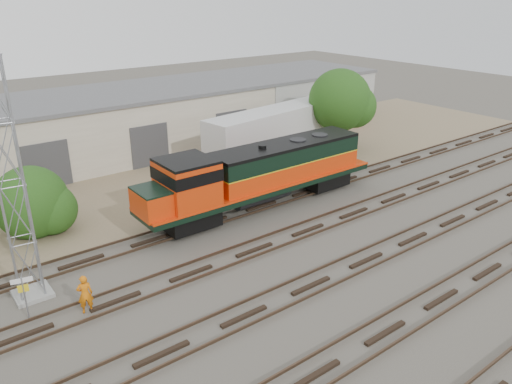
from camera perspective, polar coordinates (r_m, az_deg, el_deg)
ground at (r=26.56m, az=1.79°, el=-8.01°), size 140.00×140.00×0.00m
dirt_strip at (r=38.23m, az=-12.55°, el=1.19°), size 80.00×16.00×0.02m
tracks at (r=24.62m, az=6.28°, el=-10.59°), size 80.00×20.40×0.28m
warehouse at (r=44.55m, az=-17.28°, el=7.28°), size 58.40×10.40×5.30m
locomotive at (r=31.95m, az=0.29°, el=2.07°), size 17.17×3.01×4.13m
signal_tower at (r=23.86m, az=-26.13°, el=0.30°), size 1.63×1.63×11.07m
sign_post at (r=23.68m, az=-25.02°, el=-10.18°), size 0.86×0.23×2.14m
worker at (r=23.58m, az=-18.96°, el=-10.98°), size 0.76×0.58×1.85m
semi_trailer at (r=41.97m, az=2.67°, el=7.45°), size 14.24×4.78×4.30m
dumpster_blue at (r=49.73m, az=6.99°, el=7.32°), size 1.71×1.62×1.50m
dumpster_red at (r=53.55m, az=10.55°, el=8.13°), size 1.63×1.55×1.40m
tree_mid at (r=31.58m, az=-23.82°, el=-1.29°), size 4.53×4.31×4.31m
tree_east at (r=44.14m, az=9.97°, el=10.12°), size 5.60×5.33×7.19m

